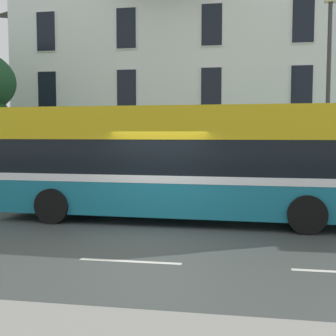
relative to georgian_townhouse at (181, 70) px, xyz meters
name	(u,v)px	position (x,y,z in m)	size (l,w,h in m)	color
ground_plane	(157,231)	(1.30, -13.56, -5.97)	(60.00, 56.00, 0.18)	#3F4543
georgian_townhouse	(181,70)	(0.00, 0.00, 0.00)	(16.22, 8.32, 11.60)	white
iron_verge_railing	(139,188)	(0.00, -10.11, -5.33)	(16.55, 0.04, 0.97)	black
single_decker_bus	(181,161)	(1.69, -12.09, -4.29)	(10.21, 2.86, 3.16)	#176D84
street_lamp_post	(328,84)	(6.12, -9.41, -1.93)	(0.36, 0.24, 6.83)	#333338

